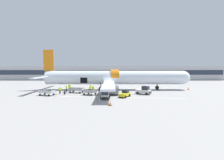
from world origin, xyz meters
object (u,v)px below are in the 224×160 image
object	(u,v)px
baggage_cart_queued	(90,92)
ground_crew_driver	(93,89)
ground_crew_helper	(90,89)
baggage_tug_lead	(144,91)
ground_crew_loader_b	(70,87)
baggage_cart_loading	(77,90)
ground_crew_loader_a	(60,90)
baggage_cart_empty	(48,93)
ground_crew_marshal	(91,88)
suitcase_on_tarmac_upright	(65,93)
ground_crew_supervisor	(67,89)
airplane	(113,78)
baggage_tug_mid	(125,94)
baggage_tug_rear	(106,95)

from	to	relation	value
baggage_cart_queued	ground_crew_driver	xyz separation A→B (m)	(0.15, 3.88, 0.28)
ground_crew_helper	baggage_tug_lead	bearing A→B (deg)	-9.26
ground_crew_loader_b	ground_crew_helper	bearing A→B (deg)	-29.87
baggage_cart_loading	ground_crew_driver	xyz separation A→B (m)	(3.54, 0.86, 0.25)
ground_crew_loader_b	ground_crew_driver	distance (m)	6.13
ground_crew_loader_a	ground_crew_helper	distance (m)	6.47
baggage_cart_empty	ground_crew_loader_b	world-z (taller)	ground_crew_loader_b
ground_crew_driver	ground_crew_marshal	bearing A→B (deg)	115.49
baggage_tug_lead	baggage_cart_loading	distance (m)	14.85
ground_crew_loader_a	suitcase_on_tarmac_upright	distance (m)	1.53
baggage_cart_queued	ground_crew_supervisor	distance (m)	7.19
suitcase_on_tarmac_upright	ground_crew_loader_b	bearing A→B (deg)	92.17
ground_crew_loader_a	ground_crew_driver	size ratio (longest dim) A/B	0.97
ground_crew_supervisor	suitcase_on_tarmac_upright	size ratio (longest dim) A/B	2.15
baggage_tug_lead	ground_crew_marshal	xyz separation A→B (m)	(-11.87, 4.57, 0.05)
airplane	ground_crew_supervisor	xyz separation A→B (m)	(-10.73, -4.76, -2.11)
baggage_cart_loading	ground_crew_loader_a	bearing A→B (deg)	-155.20
baggage_cart_loading	ground_crew_helper	xyz separation A→B (m)	(3.04, -0.29, 0.29)
baggage_cart_queued	ground_crew_loader_a	world-z (taller)	ground_crew_loader_a
ground_crew_loader_b	suitcase_on_tarmac_upright	world-z (taller)	ground_crew_loader_b
ground_crew_loader_b	baggage_tug_mid	bearing A→B (deg)	-33.24
baggage_cart_empty	ground_crew_supervisor	bearing A→B (deg)	60.27
baggage_cart_loading	baggage_cart_queued	distance (m)	4.54
airplane	ground_crew_loader_a	xyz separation A→B (m)	(-11.48, -7.30, -2.14)
suitcase_on_tarmac_upright	baggage_tug_lead	bearing A→B (deg)	0.46
airplane	ground_crew_supervisor	size ratio (longest dim) A/B	24.38
baggage_tug_mid	baggage_cart_queued	xyz separation A→B (m)	(-7.02, 2.54, -0.06)
airplane	ground_crew_helper	world-z (taller)	airplane
ground_crew_supervisor	suitcase_on_tarmac_upright	world-z (taller)	ground_crew_supervisor
baggage_tug_mid	ground_crew_driver	world-z (taller)	ground_crew_driver
baggage_tug_rear	baggage_cart_queued	size ratio (longest dim) A/B	0.86
baggage_tug_mid	ground_crew_driver	xyz separation A→B (m)	(-6.88, 6.42, 0.22)
baggage_cart_loading	ground_crew_driver	world-z (taller)	ground_crew_driver
suitcase_on_tarmac_upright	baggage_tug_mid	bearing A→B (deg)	-14.49
baggage_tug_lead	ground_crew_helper	distance (m)	11.80
baggage_tug_lead	ground_crew_loader_b	xyz separation A→B (m)	(-16.97, 4.96, 0.16)
airplane	ground_crew_loader_b	world-z (taller)	airplane
ground_crew_loader_a	ground_crew_helper	xyz separation A→B (m)	(6.35, 1.24, 0.06)
ground_crew_driver	baggage_tug_lead	bearing A→B (deg)	-15.30
baggage_cart_loading	ground_crew_loader_a	distance (m)	3.65
ground_crew_loader_b	ground_crew_driver	size ratio (longest dim) A/B	1.10
baggage_cart_queued	suitcase_on_tarmac_upright	bearing A→B (deg)	172.78
airplane	ground_crew_marshal	distance (m)	6.69
baggage_cart_empty	ground_crew_helper	xyz separation A→B (m)	(8.27, 3.37, 0.30)
ground_crew_loader_a	baggage_tug_rear	bearing A→B (deg)	-31.13
airplane	baggage_cart_loading	bearing A→B (deg)	-144.79
ground_crew_marshal	baggage_tug_mid	bearing A→B (deg)	-46.24
baggage_cart_queued	baggage_cart_loading	bearing A→B (deg)	138.36
ground_crew_supervisor	baggage_tug_lead	bearing A→B (deg)	-10.49
airplane	ground_crew_marshal	bearing A→B (deg)	-147.66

